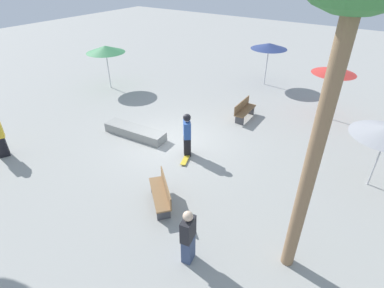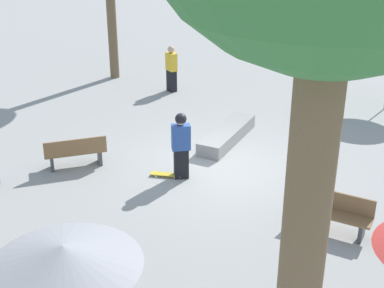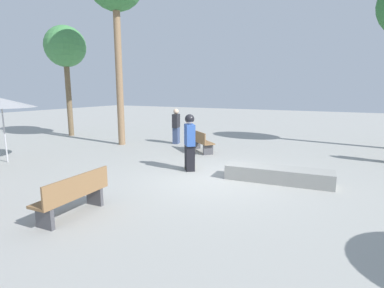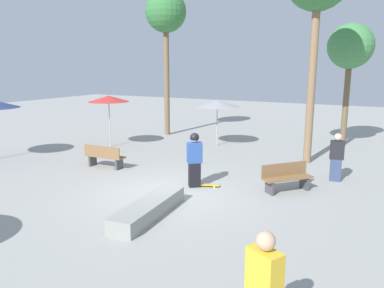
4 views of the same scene
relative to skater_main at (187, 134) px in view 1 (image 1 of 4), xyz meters
The scene contains 10 objects.
ground_plane 1.39m from the skater_main, 114.69° to the right, with size 60.00×60.00×0.00m, color #9E9E99.
skater_main is the anchor object (origin of this frame).
skateboard 0.96m from the skater_main, 25.77° to the left, with size 0.82×0.46×0.07m.
concrete_ledge 2.76m from the skater_main, 88.34° to the right, with size 0.92×2.85×0.39m.
bench_near 4.10m from the skater_main, behind, with size 1.62×0.51×0.85m.
bench_far 2.88m from the skater_main, 19.29° to the left, with size 1.39×1.49×0.85m.
shade_umbrella_green 8.54m from the skater_main, 112.73° to the right, with size 2.13×2.13×2.41m.
shade_umbrella_navy 8.99m from the skater_main, behind, with size 2.05×2.05×2.42m.
shade_umbrella_red 7.35m from the skater_main, 151.15° to the left, with size 1.91×1.91×2.41m.
bystander_far 4.73m from the skater_main, 35.42° to the left, with size 0.48×0.32×1.61m.
Camera 1 is at (8.28, 6.52, 6.45)m, focal length 28.00 mm.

